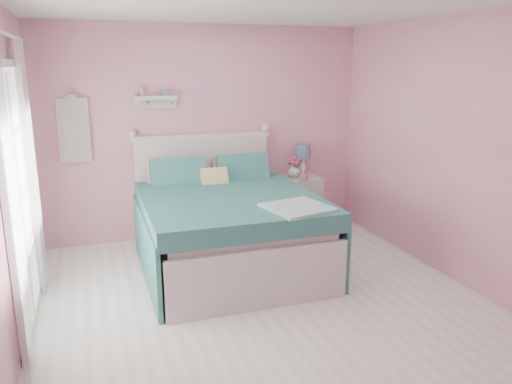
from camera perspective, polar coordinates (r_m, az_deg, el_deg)
floor at (r=4.58m, az=1.46°, el=-13.21°), size 4.50×4.50×0.00m
room_shell at (r=4.10m, az=1.60°, el=6.85°), size 4.50×4.50×4.50m
bed at (r=5.39m, az=-3.45°, el=-4.03°), size 1.76×2.24×1.30m
nightstand at (r=6.58m, az=4.88°, el=-1.26°), size 0.49×0.49×0.71m
table_lamp at (r=6.56m, az=5.37°, el=4.36°), size 0.20×0.20×0.40m
vase at (r=6.45m, az=4.37°, el=2.48°), size 0.22×0.22×0.17m
teacup at (r=6.32m, az=5.46°, el=1.75°), size 0.09×0.09×0.07m
roses at (r=6.43m, az=4.39°, el=3.54°), size 0.14×0.11×0.12m
wall_shelf at (r=6.06m, az=-11.51°, el=10.40°), size 0.50×0.15×0.25m
hanging_dress at (r=6.03m, az=-20.10°, el=6.61°), size 0.34×0.03×0.72m
french_door at (r=4.37m, az=-25.50°, el=-0.90°), size 0.04×1.32×2.16m
curtain_near at (r=3.62m, az=-26.10°, el=-2.14°), size 0.04×0.40×2.32m
curtain_far at (r=5.06m, az=-24.20°, el=2.39°), size 0.04×0.40×2.32m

